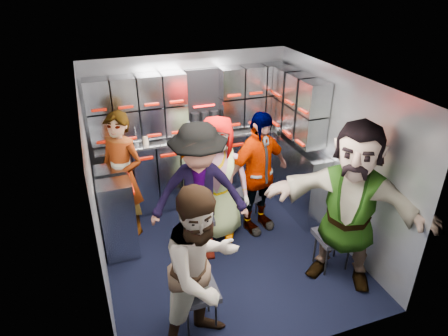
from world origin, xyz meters
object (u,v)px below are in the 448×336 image
object	(u,v)px
attendant_arc_b	(200,195)
attendant_arc_e	(350,206)
jump_seat_mid_right	(251,195)
jump_seat_near_right	(333,238)
jump_seat_mid_left	(196,218)
attendant_standing	(123,176)
attendant_arc_d	(258,174)
attendant_arc_a	(202,271)
attendant_arc_c	(218,179)
jump_seat_near_left	(198,294)
jump_seat_center	(214,201)

from	to	relation	value
attendant_arc_b	attendant_arc_e	size ratio (longest dim) A/B	0.92
jump_seat_mid_right	jump_seat_near_right	bearing A→B (deg)	-66.27
jump_seat_mid_left	attendant_arc_b	bearing A→B (deg)	-90.00
attendant_standing	attendant_arc_d	size ratio (longest dim) A/B	1.01
jump_seat_mid_right	attendant_arc_a	size ratio (longest dim) A/B	0.30
jump_seat_near_right	attendant_arc_c	distance (m)	1.51
jump_seat_mid_left	jump_seat_near_right	world-z (taller)	jump_seat_mid_left
attendant_arc_a	attendant_arc_d	xyz separation A→B (m)	(1.16, 1.46, -0.01)
jump_seat_mid_left	attendant_arc_e	world-z (taller)	attendant_arc_e
jump_seat_mid_left	attendant_standing	size ratio (longest dim) A/B	0.29
attendant_arc_d	jump_seat_near_left	bearing A→B (deg)	-149.03
jump_seat_near_left	attendant_arc_b	world-z (taller)	attendant_arc_b
jump_seat_mid_right	attendant_arc_d	world-z (taller)	attendant_arc_d
jump_seat_center	attendant_arc_a	bearing A→B (deg)	-111.14
jump_seat_mid_right	jump_seat_near_right	size ratio (longest dim) A/B	1.07
jump_seat_mid_right	attendant_arc_b	distance (m)	1.08
attendant_arc_d	jump_seat_center	bearing A→B (deg)	138.05
jump_seat_center	jump_seat_near_right	world-z (taller)	jump_seat_near_right
attendant_arc_a	attendant_arc_d	distance (m)	1.86
jump_seat_near_right	attendant_arc_b	xyz separation A→B (m)	(-1.36, 0.67, 0.45)
attendant_standing	attendant_arc_c	distance (m)	1.17
attendant_standing	attendant_arc_a	xyz separation A→B (m)	(0.43, -1.95, 0.00)
jump_seat_center	attendant_standing	size ratio (longest dim) A/B	0.26
attendant_arc_a	jump_seat_near_left	bearing A→B (deg)	65.23
attendant_arc_d	attendant_arc_e	bearing A→B (deg)	-83.03
jump_seat_near_left	attendant_arc_e	xyz separation A→B (m)	(1.67, 0.11, 0.54)
jump_seat_mid_right	attendant_arc_b	xyz separation A→B (m)	(-0.85, -0.49, 0.45)
attendant_arc_a	attendant_arc_c	distance (m)	1.65
attendant_arc_b	attendant_arc_c	distance (m)	0.51
attendant_arc_b	attendant_standing	bearing A→B (deg)	144.05
attendant_arc_d	attendant_arc_e	size ratio (longest dim) A/B	0.87
jump_seat_mid_left	jump_seat_near_right	distance (m)	1.60
jump_seat_near_right	attendant_arc_a	distance (m)	1.79
attendant_arc_a	attendant_arc_e	xyz separation A→B (m)	(1.67, 0.29, 0.11)
jump_seat_mid_right	attendant_arc_b	size ratio (longest dim) A/B	0.28
attendant_standing	attendant_arc_e	xyz separation A→B (m)	(2.10, -1.66, 0.11)
attendant_arc_e	attendant_arc_c	bearing A→B (deg)	173.23
jump_seat_mid_right	attendant_arc_d	bearing A→B (deg)	-90.00
jump_seat_center	jump_seat_near_left	bearing A→B (deg)	-113.40
jump_seat_mid_right	attendant_arc_b	world-z (taller)	attendant_arc_b
jump_seat_mid_right	attendant_arc_b	bearing A→B (deg)	-149.74
attendant_standing	attendant_arc_c	bearing A→B (deg)	21.31
attendant_arc_a	attendant_arc_e	bearing A→B (deg)	-14.77
jump_seat_center	attendant_arc_d	bearing A→B (deg)	-25.19
jump_seat_center	attendant_arc_e	distance (m)	1.82
jump_seat_near_left	attendant_standing	size ratio (longest dim) A/B	0.27
jump_seat_center	attendant_standing	bearing A→B (deg)	166.67
jump_seat_mid_right	jump_seat_center	bearing A→B (deg)	173.50
attendant_arc_b	attendant_arc_a	bearing A→B (deg)	-94.02
jump_seat_mid_left	attendant_arc_d	distance (m)	0.94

